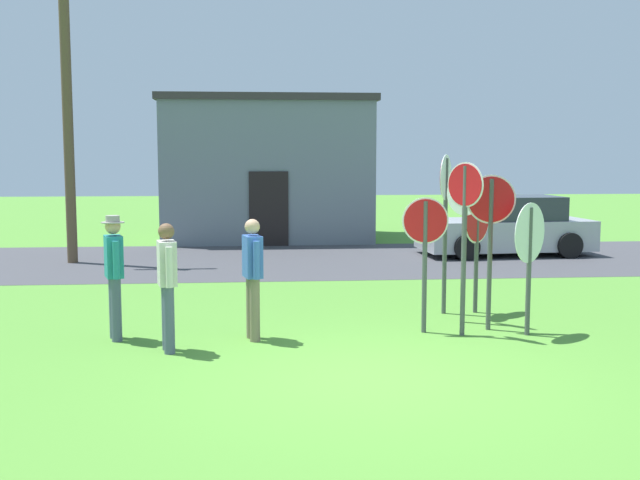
{
  "coord_description": "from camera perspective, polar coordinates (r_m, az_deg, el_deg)",
  "views": [
    {
      "loc": [
        -1.37,
        -8.62,
        2.57
      ],
      "look_at": [
        -0.36,
        2.81,
        1.3
      ],
      "focal_mm": 43.42,
      "sensor_mm": 36.0,
      "label": 1
    }
  ],
  "objects": [
    {
      "name": "ground_plane",
      "position": [
        9.1,
        3.88,
        -10.11
      ],
      "size": [
        80.0,
        80.0,
        0.0
      ],
      "primitive_type": "plane",
      "color": "#518E33"
    },
    {
      "name": "street_asphalt",
      "position": [
        18.94,
        -0.84,
        -1.47
      ],
      "size": [
        60.0,
        6.4,
        0.01
      ],
      "primitive_type": "cube",
      "color": "#424247",
      "rests_on": "ground"
    },
    {
      "name": "building_background",
      "position": [
        23.83,
        -3.93,
        5.29
      ],
      "size": [
        6.29,
        4.44,
        4.28
      ],
      "color": "slate",
      "rests_on": "ground"
    },
    {
      "name": "utility_pole",
      "position": [
        19.26,
        -18.16,
        10.28
      ],
      "size": [
        1.8,
        0.24,
        7.65
      ],
      "color": "brown",
      "rests_on": "ground"
    },
    {
      "name": "parked_car_on_street",
      "position": [
        20.43,
        13.62,
        0.86
      ],
      "size": [
        4.41,
        2.23,
        1.51
      ],
      "color": "#A5A8AD",
      "rests_on": "ground"
    },
    {
      "name": "stop_sign_nearest",
      "position": [
        11.07,
        10.6,
        1.38
      ],
      "size": [
        0.38,
        0.53,
        2.47
      ],
      "color": "#474C4C",
      "rests_on": "ground"
    },
    {
      "name": "stop_sign_leaning_right",
      "position": [
        11.19,
        7.75,
        -0.15
      ],
      "size": [
        0.67,
        0.07,
        1.96
      ],
      "color": "#474C4C",
      "rests_on": "ground"
    },
    {
      "name": "stop_sign_low_front",
      "position": [
        12.76,
        11.49,
        0.5
      ],
      "size": [
        0.57,
        0.55,
        1.92
      ],
      "color": "#474C4C",
      "rests_on": "ground"
    },
    {
      "name": "stop_sign_rear_left",
      "position": [
        11.95,
        10.58,
        1.3
      ],
      "size": [
        0.43,
        0.52,
        2.31
      ],
      "color": "#474C4C",
      "rests_on": "ground"
    },
    {
      "name": "stop_sign_far_back",
      "position": [
        11.32,
        15.17,
        -0.41
      ],
      "size": [
        0.64,
        0.58,
        1.9
      ],
      "color": "#474C4C",
      "rests_on": "ground"
    },
    {
      "name": "stop_sign_center_cluster",
      "position": [
        11.5,
        12.46,
        1.07
      ],
      "size": [
        0.71,
        0.12,
        2.28
      ],
      "color": "#474C4C",
      "rests_on": "ground"
    },
    {
      "name": "stop_sign_leaning_left",
      "position": [
        12.55,
        9.22,
        2.48
      ],
      "size": [
        0.35,
        0.65,
        2.57
      ],
      "color": "#474C4C",
      "rests_on": "ground"
    },
    {
      "name": "person_with_sunhat",
      "position": [
        10.24,
        -11.19,
        -2.9
      ],
      "size": [
        0.29,
        0.56,
        1.69
      ],
      "color": "#4C5670",
      "rests_on": "ground"
    },
    {
      "name": "person_near_signs",
      "position": [
        11.07,
        -14.94,
        -2.14
      ],
      "size": [
        0.32,
        0.55,
        1.74
      ],
      "color": "#4C5670",
      "rests_on": "ground"
    },
    {
      "name": "person_in_blue",
      "position": [
        10.74,
        -4.99,
        -2.38
      ],
      "size": [
        0.3,
        0.56,
        1.69
      ],
      "color": "#7A6B56",
      "rests_on": "ground"
    }
  ]
}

